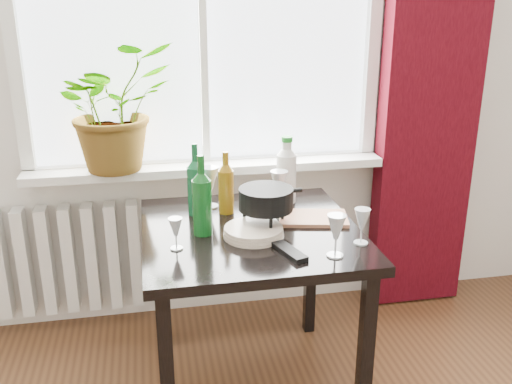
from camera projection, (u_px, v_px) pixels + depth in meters
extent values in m
cube|color=white|center=(208.00, 167.00, 2.77)|extent=(1.72, 0.20, 0.04)
cube|color=#32040B|center=(434.00, 64.00, 2.79)|extent=(0.50, 0.12, 2.56)
cube|color=silver|center=(58.00, 260.00, 2.81)|extent=(0.80, 0.10, 0.55)
cube|color=black|center=(251.00, 233.00, 2.27)|extent=(0.85, 0.85, 0.04)
cube|color=black|center=(167.00, 380.00, 1.98)|extent=(0.05, 0.05, 0.70)
cube|color=black|center=(160.00, 281.00, 2.66)|extent=(0.05, 0.05, 0.70)
cube|color=black|center=(365.00, 356.00, 2.12)|extent=(0.05, 0.05, 0.70)
cube|color=black|center=(310.00, 268.00, 2.79)|extent=(0.05, 0.05, 0.70)
imported|color=#38661B|center=(114.00, 107.00, 2.57)|extent=(0.68, 0.65, 0.58)
cylinder|color=beige|center=(254.00, 232.00, 2.18)|extent=(0.31, 0.31, 0.04)
cube|color=black|center=(290.00, 252.00, 2.04)|extent=(0.10, 0.18, 0.02)
cube|color=#B0704F|center=(313.00, 218.00, 2.35)|extent=(0.31, 0.23, 0.01)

